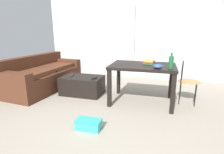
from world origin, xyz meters
TOP-DOWN VIEW (x-y plane):
  - ground_plane at (0.00, 1.32)m, footprint 8.26×8.26m
  - wall_back at (0.00, 3.44)m, footprint 5.85×0.10m
  - curtains at (0.00, 3.36)m, footprint 4.00×0.03m
  - couch at (-2.18, 1.68)m, footprint 1.01×2.01m
  - coffee_table at (-1.12, 1.59)m, footprint 0.89×0.57m
  - craft_table at (0.20, 1.46)m, footprint 1.21×0.84m
  - wire_chair at (1.00, 1.66)m, footprint 0.39×0.41m
  - bottle_near at (0.69, 1.23)m, footprint 0.08×0.08m
  - bowl at (0.48, 1.18)m, footprint 0.15×0.15m
  - book_stack at (0.29, 1.66)m, footprint 0.25×0.31m
  - scissors at (0.55, 1.48)m, footprint 0.12×0.05m
  - tv_remote_primary at (-1.37, 1.57)m, footprint 0.06×0.19m
  - tv_remote_secondary at (-0.80, 1.51)m, footprint 0.08×0.16m
  - shoebox at (-0.42, 0.25)m, footprint 0.36×0.20m

SIDE VIEW (x-z plane):
  - ground_plane at x=0.00m, z-range 0.00..0.00m
  - shoebox at x=-0.42m, z-range 0.00..0.14m
  - coffee_table at x=-1.12m, z-range 0.00..0.40m
  - couch at x=-2.18m, z-range -0.09..0.71m
  - tv_remote_primary at x=-1.37m, z-range 0.40..0.42m
  - tv_remote_secondary at x=-0.80m, z-range 0.40..0.42m
  - wire_chair at x=1.00m, z-range 0.10..0.93m
  - craft_table at x=0.20m, z-range 0.27..1.02m
  - scissors at x=0.55m, z-range 0.75..0.76m
  - book_stack at x=0.29m, z-range 0.75..0.81m
  - bowl at x=0.48m, z-range 0.75..0.83m
  - bottle_near at x=0.69m, z-range 0.73..1.00m
  - curtains at x=0.00m, z-range 0.00..2.11m
  - wall_back at x=0.00m, z-range 0.00..2.55m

